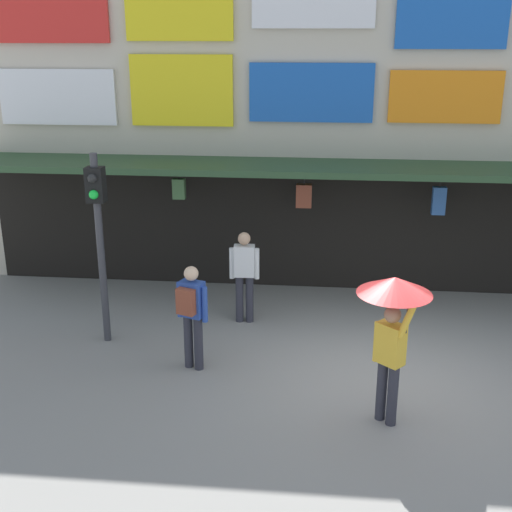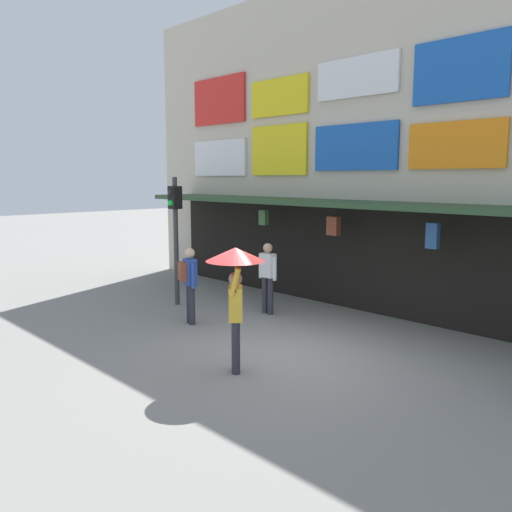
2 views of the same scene
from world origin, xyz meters
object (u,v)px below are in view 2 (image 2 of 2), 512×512
(traffic_light_near, at_px, (175,220))
(pedestrian_in_white, at_px, (268,274))
(pedestrian_with_umbrella, at_px, (235,274))
(pedestrian_in_yellow, at_px, (189,280))

(traffic_light_near, relative_size, pedestrian_in_white, 1.90)
(pedestrian_in_white, xyz_separation_m, pedestrian_with_umbrella, (2.26, -3.04, 0.69))
(pedestrian_in_yellow, distance_m, pedestrian_with_umbrella, 3.17)
(pedestrian_in_white, height_order, pedestrian_with_umbrella, pedestrian_with_umbrella)
(traffic_light_near, height_order, pedestrian_with_umbrella, traffic_light_near)
(traffic_light_near, distance_m, pedestrian_in_white, 2.72)
(traffic_light_near, distance_m, pedestrian_with_umbrella, 4.96)
(pedestrian_with_umbrella, bearing_deg, traffic_light_near, 155.61)
(pedestrian_with_umbrella, bearing_deg, pedestrian_in_white, 126.67)
(pedestrian_in_white, bearing_deg, pedestrian_in_yellow, -107.95)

